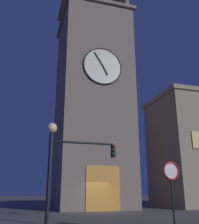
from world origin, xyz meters
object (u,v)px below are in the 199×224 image
(traffic_signal_near, at_px, (73,161))
(no_horn_sign, at_px, (171,177))
(clocktower, at_px, (92,102))
(street_lamp, at_px, (51,153))

(traffic_signal_near, relative_size, no_horn_sign, 1.80)
(clocktower, xyz_separation_m, street_lamp, (6.12, 16.61, -8.55))
(traffic_signal_near, height_order, no_horn_sign, traffic_signal_near)
(clocktower, bearing_deg, street_lamp, 69.79)
(clocktower, distance_m, traffic_signal_near, 15.90)
(clocktower, relative_size, street_lamp, 6.20)
(traffic_signal_near, bearing_deg, no_horn_sign, 123.35)
(clocktower, bearing_deg, traffic_signal_near, 70.89)
(street_lamp, height_order, no_horn_sign, street_lamp)
(clocktower, distance_m, street_lamp, 19.65)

